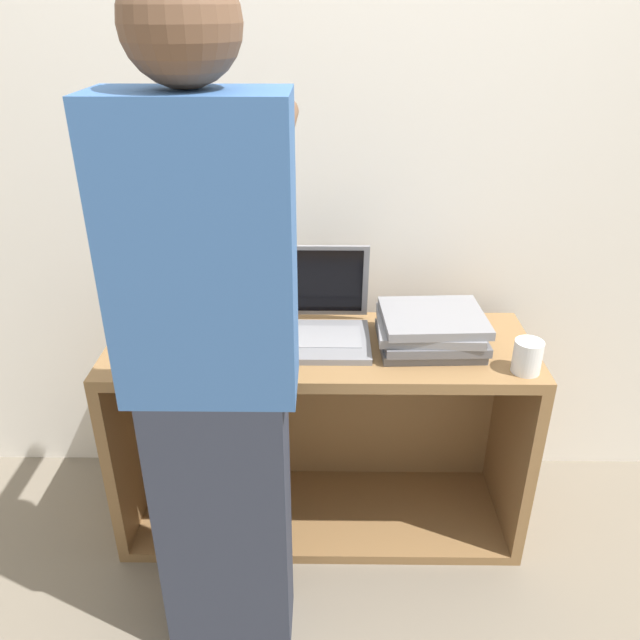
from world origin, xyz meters
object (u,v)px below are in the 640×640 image
object	(u,v)px
laptop_stack_left	(211,324)
person	(213,372)
laptop_stack_right	(430,330)
mug	(527,357)
laptop_open	(320,321)

from	to	relation	value
laptop_stack_left	person	xyz separation A→B (m)	(0.09, -0.46, 0.11)
laptop_stack_right	mug	size ratio (longest dim) A/B	3.37
laptop_open	person	size ratio (longest dim) A/B	0.18
laptop_stack_right	person	xyz separation A→B (m)	(-0.59, -0.45, 0.12)
person	mug	size ratio (longest dim) A/B	17.68
laptop_stack_left	mug	bearing A→B (deg)	-9.68
laptop_stack_right	person	bearing A→B (deg)	-142.79
laptop_open	mug	bearing A→B (deg)	-19.14
laptop_stack_left	laptop_open	bearing A→B (deg)	8.01
laptop_open	laptop_stack_left	xyz separation A→B (m)	(-0.34, -0.05, 0.01)
laptop_open	laptop_stack_right	size ratio (longest dim) A/B	0.93
laptop_stack_left	laptop_stack_right	xyz separation A→B (m)	(0.68, -0.01, -0.01)
laptop_stack_left	person	bearing A→B (deg)	-78.89
laptop_stack_right	person	world-z (taller)	person
laptop_stack_left	mug	size ratio (longest dim) A/B	3.30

